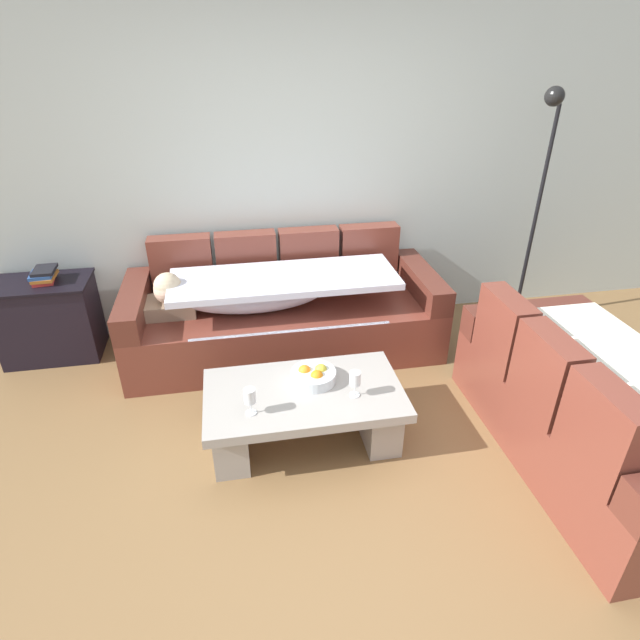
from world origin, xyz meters
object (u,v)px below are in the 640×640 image
at_px(couch_near_window, 591,412).
at_px(coffee_table, 304,409).
at_px(couch_along_wall, 279,312).
at_px(wine_glass_near_right, 355,379).
at_px(book_stack_on_cabinet, 44,275).
at_px(fruit_bowl, 314,375).
at_px(side_cabinet, 49,319).
at_px(wine_glass_near_left, 250,397).
at_px(floor_lamp, 537,199).

bearing_deg(couch_near_window, coffee_table, 74.88).
distance_m(couch_along_wall, coffee_table, 1.12).
bearing_deg(wine_glass_near_right, book_stack_on_cabinet, 144.77).
relative_size(coffee_table, fruit_bowl, 4.29).
height_order(wine_glass_near_right, side_cabinet, side_cabinet).
relative_size(coffee_table, side_cabinet, 1.67).
bearing_deg(wine_glass_near_right, side_cabinet, 145.47).
bearing_deg(fruit_bowl, side_cabinet, 146.33).
height_order(wine_glass_near_left, side_cabinet, side_cabinet).
distance_m(wine_glass_near_left, floor_lamp, 2.83).
bearing_deg(floor_lamp, book_stack_on_cabinet, 177.63).
height_order(book_stack_on_cabinet, floor_lamp, floor_lamp).
distance_m(couch_near_window, side_cabinet, 3.88).
xyz_separation_m(couch_along_wall, couch_near_window, (1.66, -1.56, 0.00)).
bearing_deg(couch_along_wall, fruit_bowl, -84.35).
relative_size(couch_along_wall, side_cabinet, 3.37).
height_order(couch_along_wall, couch_near_window, same).
height_order(couch_near_window, coffee_table, couch_near_window).
xyz_separation_m(couch_near_window, floor_lamp, (0.45, 1.63, 0.78)).
xyz_separation_m(coffee_table, wine_glass_near_right, (0.29, -0.10, 0.26)).
bearing_deg(side_cabinet, wine_glass_near_right, -34.53).
xyz_separation_m(couch_near_window, wine_glass_near_right, (-1.34, 0.34, 0.16)).
xyz_separation_m(couch_along_wall, wine_glass_near_left, (-0.30, -1.27, 0.17)).
bearing_deg(side_cabinet, coffee_table, -36.66).
distance_m(coffee_table, wine_glass_near_right, 0.40).
relative_size(wine_glass_near_right, side_cabinet, 0.23).
bearing_deg(wine_glass_near_right, couch_near_window, -14.32).
height_order(fruit_bowl, book_stack_on_cabinet, book_stack_on_cabinet).
bearing_deg(fruit_bowl, couch_near_window, -18.84).
bearing_deg(book_stack_on_cabinet, floor_lamp, -2.37).
bearing_deg(side_cabinet, fruit_bowl, -33.67).
relative_size(fruit_bowl, side_cabinet, 0.39).
relative_size(couch_along_wall, book_stack_on_cabinet, 10.86).
distance_m(couch_near_window, coffee_table, 1.70).
bearing_deg(floor_lamp, wine_glass_near_left, -150.84).
xyz_separation_m(couch_near_window, book_stack_on_cabinet, (-3.39, 1.79, 0.36)).
height_order(couch_along_wall, coffee_table, couch_along_wall).
relative_size(wine_glass_near_right, book_stack_on_cabinet, 0.74).
relative_size(fruit_bowl, wine_glass_near_left, 1.69).
height_order(couch_near_window, book_stack_on_cabinet, couch_near_window).
bearing_deg(side_cabinet, book_stack_on_cabinet, 3.25).
height_order(side_cabinet, book_stack_on_cabinet, book_stack_on_cabinet).
xyz_separation_m(fruit_bowl, floor_lamp, (2.00, 1.10, 0.70)).
distance_m(wine_glass_near_right, book_stack_on_cabinet, 2.52).
height_order(fruit_bowl, wine_glass_near_right, wine_glass_near_right).
xyz_separation_m(couch_along_wall, fruit_bowl, (0.10, -1.03, 0.09)).
xyz_separation_m(fruit_bowl, book_stack_on_cabinet, (-1.83, 1.26, 0.27)).
distance_m(wine_glass_near_left, wine_glass_near_right, 0.62).
relative_size(couch_near_window, wine_glass_near_right, 10.73).
height_order(coffee_table, wine_glass_near_right, wine_glass_near_right).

